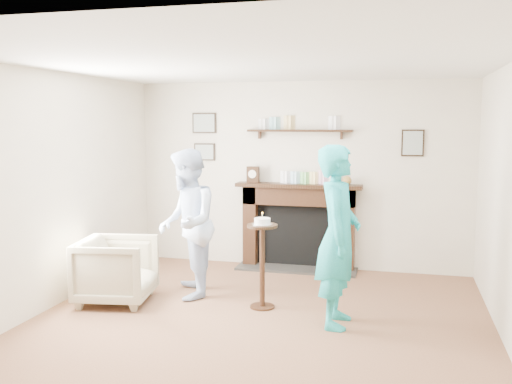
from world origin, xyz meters
TOP-DOWN VIEW (x-y plane):
  - ground at (0.00, 0.00)m, footprint 5.00×5.00m
  - room_shell at (-0.00, 0.70)m, footprint 4.54×5.02m
  - armchair at (-1.66, 0.46)m, footprint 0.90×0.88m
  - man at (-0.99, 0.84)m, footprint 0.88×0.98m
  - woman at (0.75, 0.36)m, footprint 0.42×0.64m
  - pedestal_table at (-0.07, 0.67)m, footprint 0.32×0.32m

SIDE VIEW (x-z plane):
  - ground at x=0.00m, z-range 0.00..0.00m
  - armchair at x=-1.66m, z-range -0.36..0.36m
  - man at x=-0.99m, z-range -0.84..0.84m
  - woman at x=0.75m, z-range -0.88..0.88m
  - pedestal_table at x=-0.07m, z-range 0.12..1.15m
  - room_shell at x=0.00m, z-range 0.36..2.88m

